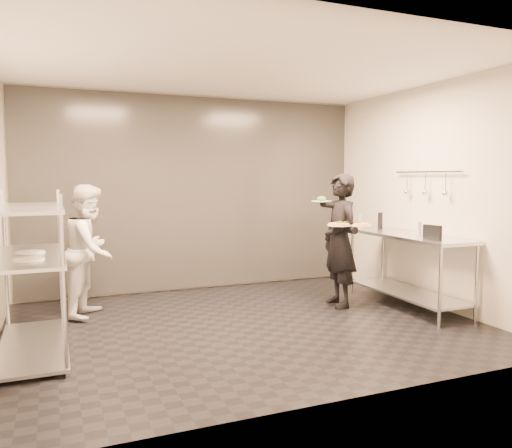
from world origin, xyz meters
name	(u,v)px	position (x,y,z in m)	size (l,w,h in m)	color
room_shell	(214,195)	(0.00, 1.18, 1.40)	(5.00, 4.00, 2.80)	black
pass_rack	(31,271)	(-2.15, 0.00, 0.77)	(0.60, 1.60, 1.50)	#ACAFB3
prep_counter	(408,257)	(2.18, 0.00, 0.63)	(0.60, 1.80, 0.92)	#ACAFB3
utensil_rail	(426,184)	(2.43, 0.00, 1.55)	(0.07, 1.20, 0.31)	#ACAFB3
waiter	(340,240)	(1.40, 0.35, 0.84)	(0.61, 0.40, 1.68)	black
chef	(90,250)	(-1.55, 1.10, 0.77)	(0.75, 0.59, 1.55)	silver
pizza_plate_near	(339,224)	(1.25, 0.14, 1.06)	(0.29, 0.29, 0.05)	white
pizza_plate_far	(357,224)	(1.52, 0.15, 1.06)	(0.34, 0.34, 0.05)	white
salad_plate	(321,200)	(1.31, 0.68, 1.34)	(0.26, 0.26, 0.07)	white
pos_monitor	(432,232)	(2.06, -0.55, 1.01)	(0.05, 0.24, 0.17)	black
bottle_green	(360,221)	(1.99, 0.80, 1.03)	(0.06, 0.06, 0.21)	gray
bottle_clear	(419,229)	(2.20, -0.18, 1.01)	(0.05, 0.05, 0.17)	gray
bottle_dark	(380,221)	(2.26, 0.70, 1.03)	(0.07, 0.07, 0.23)	black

